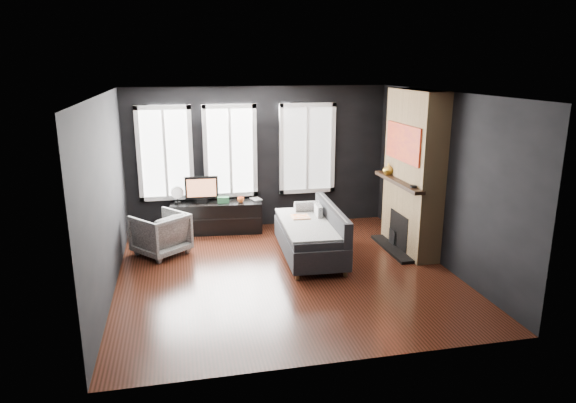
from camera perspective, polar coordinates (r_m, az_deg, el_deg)
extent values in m
plane|color=black|center=(7.93, -0.25, -7.94)|extent=(5.00, 5.00, 0.00)
plane|color=white|center=(7.31, -0.28, 11.93)|extent=(5.00, 5.00, 0.00)
cube|color=black|center=(9.92, -3.26, 4.88)|extent=(5.00, 0.02, 2.70)
cube|color=black|center=(7.42, -19.51, 0.55)|extent=(0.02, 5.00, 2.70)
cube|color=black|center=(8.38, 16.73, 2.36)|extent=(0.02, 5.00, 2.70)
cube|color=gray|center=(8.75, 3.38, -1.46)|extent=(0.10, 0.35, 0.34)
imported|color=silver|center=(8.82, -14.00, -3.28)|extent=(1.04, 1.03, 0.78)
imported|color=orange|center=(9.65, -5.28, 0.27)|extent=(0.13, 0.11, 0.13)
imported|color=#B4A28F|center=(9.78, -4.06, 0.84)|extent=(0.18, 0.06, 0.24)
cube|color=#317445|center=(9.67, -7.19, 0.20)|extent=(0.23, 0.16, 0.11)
imported|color=gold|center=(9.11, 11.09, 3.55)|extent=(0.20, 0.21, 0.19)
cylinder|color=black|center=(8.24, 13.76, 1.63)|extent=(0.14, 0.14, 0.04)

